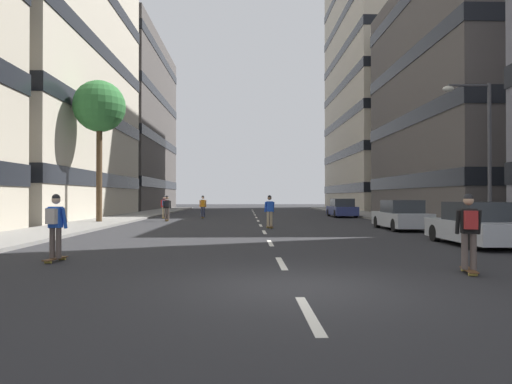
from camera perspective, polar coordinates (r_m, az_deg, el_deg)
name	(u,v)px	position (r m, az deg, el deg)	size (l,w,h in m)	color
ground_plane	(258,221)	(30.96, 0.31, -3.72)	(133.96, 133.96, 0.00)	#28282B
sidewalk_left	(121,219)	(34.94, -16.60, -3.22)	(3.53, 61.40, 0.14)	gray
sidewalk_right	(391,218)	(35.47, 16.66, -3.18)	(3.53, 61.40, 0.14)	gray
lane_markings	(258,221)	(31.63, 0.27, -3.64)	(0.16, 52.20, 0.01)	silver
building_left_far	(102,124)	(63.45, -18.83, 8.09)	(15.91, 24.11, 22.22)	#4C4744
building_right_mid	(503,97)	(41.92, 28.66, 10.49)	(15.91, 19.54, 19.20)	#4C4744
building_right_far	(399,74)	(65.41, 17.57, 13.99)	(15.91, 23.77, 36.02)	#BCB29E
parked_car_near	(401,216)	(24.41, 17.81, -2.90)	(1.82, 4.40, 1.52)	#B2B7BF
parked_car_mid	(476,226)	(17.51, 25.94, -3.82)	(1.82, 4.40, 1.52)	#B2B7BF
parked_car_far	(342,209)	(38.06, 10.76, -2.06)	(1.82, 4.40, 1.52)	navy
street_tree_near	(99,108)	(30.50, -19.12, 9.99)	(3.21, 3.21, 8.84)	#4C3823
streetlamp_right	(481,141)	(22.06, 26.50, 5.81)	(2.13, 0.30, 6.50)	#3F3F44
skater_0	(164,205)	(35.66, -11.48, -1.66)	(0.54, 0.91, 1.78)	brown
skater_1	(270,210)	(24.42, 1.72, -2.26)	(0.57, 0.92, 1.78)	brown
skater_2	(167,206)	(31.93, -11.15, -1.79)	(0.55, 0.91, 1.78)	brown
skater_3	(203,206)	(35.80, -6.70, -1.71)	(0.55, 0.91, 1.78)	brown
skater_4	(469,228)	(11.11, 25.25, -4.11)	(0.57, 0.92, 1.78)	brown
skater_5	(55,223)	(12.99, -23.98, -3.59)	(0.56, 0.92, 1.78)	brown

